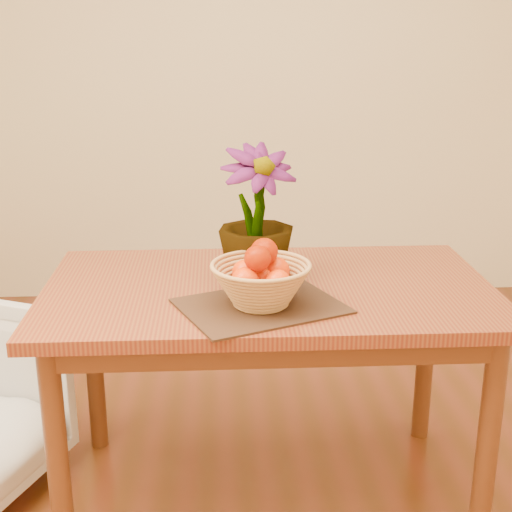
{
  "coord_description": "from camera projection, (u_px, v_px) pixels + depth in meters",
  "views": [
    {
      "loc": [
        -0.16,
        -1.79,
        1.51
      ],
      "look_at": [
        -0.05,
        0.16,
        0.89
      ],
      "focal_mm": 50.0,
      "sensor_mm": 36.0,
      "label": 1
    }
  ],
  "objects": [
    {
      "name": "wall_back",
      "position": [
        244.0,
        62.0,
        3.91
      ],
      "size": [
        4.0,
        0.02,
        2.7
      ],
      "primitive_type": "cube",
      "color": "#F8EABD",
      "rests_on": "floor"
    },
    {
      "name": "potted_plant",
      "position": [
        256.0,
        215.0,
        2.2
      ],
      "size": [
        0.3,
        0.3,
        0.43
      ],
      "primitive_type": "imported",
      "rotation": [
        0.0,
        0.0,
        0.32
      ],
      "color": "#1F4F16",
      "rests_on": "table"
    },
    {
      "name": "wicker_basket",
      "position": [
        261.0,
        286.0,
        2.03
      ],
      "size": [
        0.29,
        0.29,
        0.12
      ],
      "color": "tan",
      "rests_on": "placemat"
    },
    {
      "name": "placemat",
      "position": [
        261.0,
        306.0,
        2.05
      ],
      "size": [
        0.54,
        0.48,
        0.01
      ],
      "primitive_type": "cube",
      "rotation": [
        0.0,
        0.0,
        0.41
      ],
      "color": "#372014",
      "rests_on": "table"
    },
    {
      "name": "orange_pile",
      "position": [
        261.0,
        266.0,
        2.01
      ],
      "size": [
        0.17,
        0.17,
        0.14
      ],
      "rotation": [
        0.0,
        0.0,
        0.14
      ],
      "color": "#EA4803",
      "rests_on": "wicker_basket"
    },
    {
      "name": "table",
      "position": [
        268.0,
        311.0,
        2.26
      ],
      "size": [
        1.4,
        0.8,
        0.75
      ],
      "color": "brown",
      "rests_on": "floor"
    }
  ]
}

